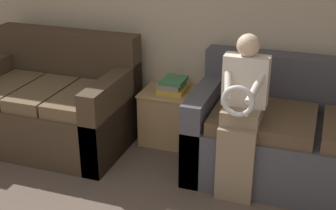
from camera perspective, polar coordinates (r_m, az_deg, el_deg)
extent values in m
cube|color=beige|center=(4.19, 2.51, 12.67)|extent=(7.68, 0.06, 2.55)
cube|color=#4C4C56|center=(3.87, 17.49, -5.82)|extent=(1.96, 0.90, 0.47)
cube|color=#4C4C56|center=(4.00, 18.55, 2.32)|extent=(1.96, 0.20, 0.45)
cube|color=#4C4C56|center=(3.91, 4.48, -2.51)|extent=(0.16, 0.90, 0.70)
cube|color=brown|center=(3.67, 11.58, -1.71)|extent=(0.77, 0.66, 0.11)
cube|color=#473828|center=(4.42, -13.97, -1.69)|extent=(1.42, 0.94, 0.47)
cube|color=#473828|center=(4.53, -12.07, 5.78)|extent=(1.42, 0.20, 0.51)
cube|color=#473828|center=(4.07, -6.67, -1.34)|extent=(0.16, 0.94, 0.72)
cube|color=brown|center=(4.44, -19.00, 1.86)|extent=(0.34, 0.70, 0.11)
cube|color=brown|center=(4.23, -15.07, 1.31)|extent=(0.34, 0.70, 0.11)
cube|color=brown|center=(4.04, -10.75, 0.69)|extent=(0.34, 0.70, 0.11)
cube|color=gray|center=(3.48, 8.20, -7.25)|extent=(0.28, 0.10, 0.58)
cube|color=gray|center=(3.45, 9.00, -1.17)|extent=(0.28, 0.28, 0.11)
cube|color=silver|center=(3.42, 9.47, 2.98)|extent=(0.32, 0.14, 0.37)
sphere|color=beige|center=(3.34, 9.77, 7.18)|extent=(0.17, 0.17, 0.17)
torus|color=silver|center=(3.19, 8.52, 0.45)|extent=(0.23, 0.04, 0.23)
cylinder|color=silver|center=(3.30, 7.33, 2.89)|extent=(0.13, 0.31, 0.21)
cylinder|color=silver|center=(3.27, 10.83, 2.45)|extent=(0.13, 0.31, 0.21)
cube|color=tan|center=(4.29, 0.51, -1.48)|extent=(0.53, 0.39, 0.50)
cube|color=tan|center=(4.19, 0.52, 1.50)|extent=(0.55, 0.41, 0.02)
cube|color=gold|center=(4.19, 0.67, 1.94)|extent=(0.23, 0.27, 0.05)
cube|color=gray|center=(4.16, 0.40, 2.54)|extent=(0.21, 0.24, 0.05)
cube|color=#3D8451|center=(4.14, 0.70, 3.01)|extent=(0.20, 0.24, 0.03)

